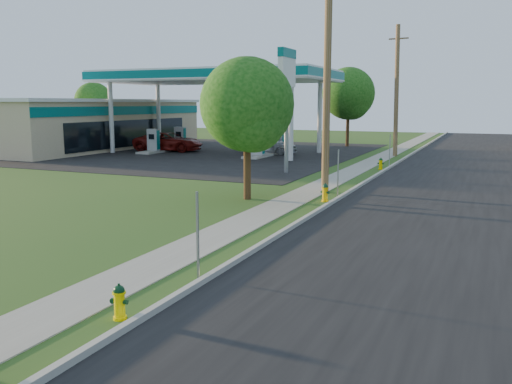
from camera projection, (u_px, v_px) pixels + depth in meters
ground_plane at (51, 356)px, 8.48m from camera, size 140.00×140.00×0.00m
road at (425, 239)px, 15.73m from camera, size 8.00×120.00×0.02m
curb at (295, 225)px, 17.30m from camera, size 0.15×120.00×0.15m
sidewalk at (246, 222)px, 18.01m from camera, size 1.50×120.00×0.03m
forecourt at (194, 152)px, 43.73m from camera, size 26.00×28.00×0.02m
utility_pole_mid at (327, 79)px, 23.27m from camera, size 1.40×0.32×9.80m
utility_pole_far at (397, 91)px, 39.56m from camera, size 1.40×0.32×9.50m
sign_post_near at (198, 236)px, 12.01m from camera, size 0.05×0.04×2.00m
sign_post_mid at (338, 173)px, 22.67m from camera, size 0.05×0.04×2.00m
sign_post_far at (390, 150)px, 33.70m from camera, size 0.05×0.04×2.00m
gas_canopy at (215, 77)px, 41.98m from camera, size 18.18×9.18×6.40m
fuel_pump_nw at (154, 144)px, 42.80m from camera, size 1.20×3.20×1.90m
fuel_pump_ne at (258, 148)px, 39.23m from camera, size 1.20×3.20×1.90m
fuel_pump_sw at (180, 141)px, 46.41m from camera, size 1.20×3.20×1.90m
fuel_pump_se at (278, 144)px, 42.85m from camera, size 1.20×3.20×1.90m
convenience_store at (85, 123)px, 47.74m from camera, size 10.40×22.40×4.25m
price_pylon at (287, 75)px, 29.71m from camera, size 0.34×2.04×6.85m
tree_verge at (249, 108)px, 21.62m from camera, size 3.80×3.80×5.75m
tree_lot at (349, 96)px, 48.46m from camera, size 4.69×4.69×7.10m
tree_back at (94, 103)px, 58.19m from camera, size 4.05×4.05×6.14m
hydrant_near at (119, 302)px, 9.87m from camera, size 0.35×0.31×0.68m
hydrant_mid at (325, 193)px, 21.69m from camera, size 0.38×0.35×0.75m
hydrant_far at (381, 164)px, 32.16m from camera, size 0.37×0.33×0.72m
car_red at (169, 142)px, 44.26m from camera, size 5.96×3.47×1.56m
car_silver at (271, 145)px, 42.21m from camera, size 4.40×2.40×1.42m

